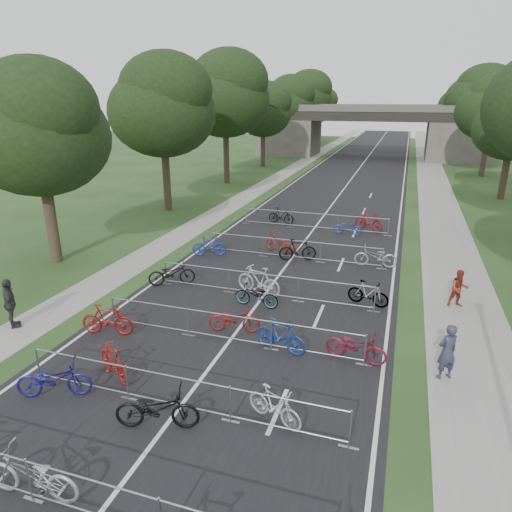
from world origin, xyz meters
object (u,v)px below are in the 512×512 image
(pedestrian_a, at_px, (447,352))
(pedestrian_c, at_px, (10,304))
(pedestrian_b, at_px, (459,289))
(overpass_bridge, at_px, (370,131))

(pedestrian_a, height_order, pedestrian_c, pedestrian_c)
(pedestrian_b, bearing_deg, pedestrian_c, -170.06)
(overpass_bridge, distance_m, pedestrian_a, 54.45)
(pedestrian_b, xyz_separation_m, pedestrian_c, (-15.73, -6.99, 0.17))
(pedestrian_c, bearing_deg, overpass_bridge, -54.18)
(overpass_bridge, height_order, pedestrian_b, overpass_bridge)
(overpass_bridge, xyz_separation_m, pedestrian_b, (7.77, -48.42, -2.76))
(pedestrian_a, bearing_deg, overpass_bridge, -115.73)
(pedestrian_a, relative_size, pedestrian_b, 1.15)
(overpass_bridge, bearing_deg, pedestrian_b, -80.89)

